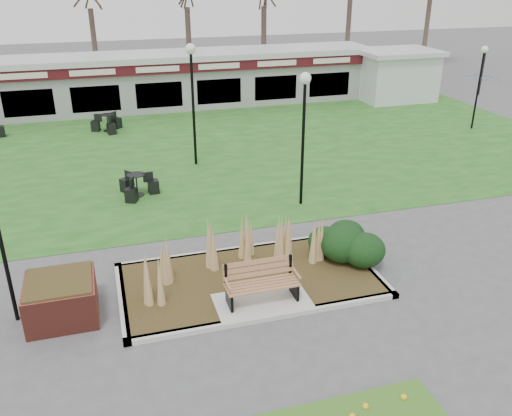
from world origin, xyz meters
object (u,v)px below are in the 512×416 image
object	(u,v)px
service_hut	(396,74)
bistro_set_a	(137,188)
park_bench	(261,282)
food_pavilion	(155,81)
brick_planter	(61,298)
bistro_set_c	(108,125)
lamp_post_near_right	(304,111)
patio_umbrella	(479,90)
lamp_post_mid_right	(192,78)
lamp_post_far_right	(481,69)

from	to	relation	value
service_hut	bistro_set_a	distance (m)	18.85
park_bench	service_hut	xyz separation A→B (m)	(13.50, 17.75, 0.86)
food_pavilion	service_hut	xyz separation A→B (m)	(13.50, -1.96, -0.03)
brick_planter	bistro_set_c	bearing A→B (deg)	83.84
lamp_post_near_right	patio_umbrella	distance (m)	14.67
lamp_post_mid_right	bistro_set_a	size ratio (longest dim) A/B	3.24
park_bench	patio_umbrella	world-z (taller)	patio_umbrella
service_hut	lamp_post_far_right	xyz separation A→B (m)	(0.50, -6.57, 1.37)
bistro_set_c	patio_umbrella	distance (m)	18.41
food_pavilion	lamp_post_near_right	world-z (taller)	lamp_post_near_right
lamp_post_near_right	bistro_set_c	bearing A→B (deg)	118.49
bistro_set_c	service_hut	bearing A→B (deg)	7.33
lamp_post_far_right	patio_umbrella	size ratio (longest dim) A/B	1.68
service_hut	bistro_set_c	bearing A→B (deg)	-172.67
bistro_set_a	patio_umbrella	world-z (taller)	patio_umbrella
bistro_set_a	patio_umbrella	bearing A→B (deg)	17.14
service_hut	lamp_post_far_right	bearing A→B (deg)	-85.65
park_bench	lamp_post_far_right	xyz separation A→B (m)	(14.00, 11.18, 2.23)
brick_planter	bistro_set_a	size ratio (longest dim) A/B	1.05
bistro_set_a	lamp_post_mid_right	bearing A→B (deg)	45.71
food_pavilion	patio_umbrella	xyz separation A→B (m)	(15.35, -6.96, -0.02)
service_hut	patio_umbrella	world-z (taller)	service_hut
lamp_post_near_right	patio_umbrella	bearing A→B (deg)	31.59
brick_planter	lamp_post_near_right	xyz separation A→B (m)	(7.33, 4.36, 2.66)
food_pavilion	lamp_post_far_right	bearing A→B (deg)	-31.35
bistro_set_a	brick_planter	bearing A→B (deg)	-108.63
service_hut	lamp_post_mid_right	bearing A→B (deg)	-149.25
bistro_set_a	bistro_set_c	bearing A→B (deg)	94.23
lamp_post_near_right	lamp_post_mid_right	size ratio (longest dim) A/B	0.93
bistro_set_c	patio_umbrella	world-z (taller)	patio_umbrella
brick_planter	park_bench	bearing A→B (deg)	-9.69
bistro_set_a	bistro_set_c	distance (m)	8.33
lamp_post_mid_right	bistro_set_c	bearing A→B (deg)	118.52
lamp_post_far_right	lamp_post_near_right	bearing A→B (deg)	-151.26
bistro_set_a	lamp_post_far_right	bearing A→B (deg)	13.35
park_bench	lamp_post_near_right	xyz separation A→B (m)	(2.93, 5.11, 2.54)
service_hut	lamp_post_near_right	xyz separation A→B (m)	(-10.57, -12.64, 1.68)
park_bench	food_pavilion	bearing A→B (deg)	90.00
food_pavilion	lamp_post_mid_right	bearing A→B (deg)	-88.09
lamp_post_far_right	bistro_set_c	world-z (taller)	lamp_post_far_right
brick_planter	bistro_set_c	world-z (taller)	brick_planter
lamp_post_far_right	bistro_set_a	size ratio (longest dim) A/B	2.70
brick_planter	lamp_post_far_right	bearing A→B (deg)	29.56
service_hut	lamp_post_near_right	distance (m)	16.56
park_bench	lamp_post_near_right	bearing A→B (deg)	60.21
lamp_post_near_right	bistro_set_c	world-z (taller)	lamp_post_near_right
lamp_post_mid_right	bistro_set_a	xyz separation A→B (m)	(-2.50, -2.57, -3.10)
bistro_set_c	patio_umbrella	size ratio (longest dim) A/B	0.64
bistro_set_a	food_pavilion	bearing A→B (deg)	80.02
park_bench	lamp_post_mid_right	distance (m)	10.30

